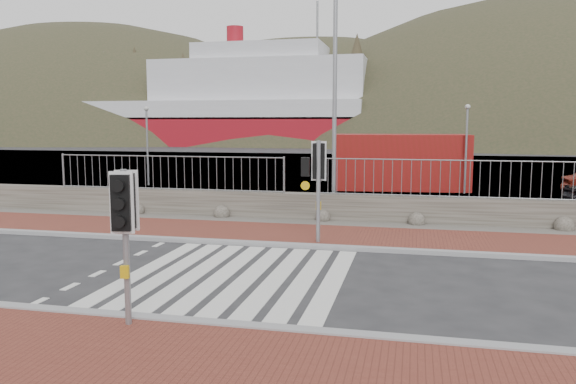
% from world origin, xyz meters
% --- Properties ---
extents(ground, '(220.00, 220.00, 0.00)m').
position_xyz_m(ground, '(0.00, 0.00, 0.00)').
color(ground, '#28282B').
rests_on(ground, ground).
extents(sidewalk_near, '(40.00, 4.00, 0.08)m').
position_xyz_m(sidewalk_near, '(0.00, -5.00, 0.04)').
color(sidewalk_near, brown).
rests_on(sidewalk_near, ground).
extents(sidewalk_far, '(40.00, 3.00, 0.08)m').
position_xyz_m(sidewalk_far, '(0.00, 4.50, 0.04)').
color(sidewalk_far, brown).
rests_on(sidewalk_far, ground).
extents(kerb_near, '(40.00, 0.25, 0.12)m').
position_xyz_m(kerb_near, '(0.00, -3.00, 0.05)').
color(kerb_near, gray).
rests_on(kerb_near, ground).
extents(kerb_far, '(40.00, 0.25, 0.12)m').
position_xyz_m(kerb_far, '(0.00, 3.00, 0.05)').
color(kerb_far, gray).
rests_on(kerb_far, ground).
extents(zebra_crossing, '(4.62, 5.60, 0.01)m').
position_xyz_m(zebra_crossing, '(-0.00, 0.00, 0.01)').
color(zebra_crossing, silver).
rests_on(zebra_crossing, ground).
extents(gravel_strip, '(40.00, 1.50, 0.06)m').
position_xyz_m(gravel_strip, '(0.00, 6.50, 0.03)').
color(gravel_strip, '#59544C').
rests_on(gravel_strip, ground).
extents(stone_wall, '(40.00, 0.60, 0.90)m').
position_xyz_m(stone_wall, '(0.00, 7.30, 0.45)').
color(stone_wall, '#4C483E').
rests_on(stone_wall, ground).
extents(railing, '(18.07, 0.07, 1.22)m').
position_xyz_m(railing, '(0.00, 7.15, 1.82)').
color(railing, gray).
rests_on(railing, stone_wall).
extents(quay, '(120.00, 40.00, 0.50)m').
position_xyz_m(quay, '(0.00, 27.90, 0.00)').
color(quay, '#4C4C4F').
rests_on(quay, ground).
extents(water, '(220.00, 50.00, 0.05)m').
position_xyz_m(water, '(0.00, 62.90, 0.00)').
color(water, '#3F4C54').
rests_on(water, ground).
extents(ferry, '(50.00, 16.00, 20.00)m').
position_xyz_m(ferry, '(-24.65, 67.90, 5.36)').
color(ferry, maroon).
rests_on(ferry, ground).
extents(hills_backdrop, '(254.00, 90.00, 100.00)m').
position_xyz_m(hills_backdrop, '(6.74, 87.90, -23.05)').
color(hills_backdrop, '#2E341F').
rests_on(hills_backdrop, ground).
extents(traffic_signal_near, '(0.40, 0.29, 2.56)m').
position_xyz_m(traffic_signal_near, '(-0.71, -3.34, 1.85)').
color(traffic_signal_near, gray).
rests_on(traffic_signal_near, ground).
extents(traffic_signal_far, '(0.68, 0.28, 2.81)m').
position_xyz_m(traffic_signal_far, '(1.16, 3.45, 2.04)').
color(traffic_signal_far, gray).
rests_on(traffic_signal_far, ground).
extents(streetlight, '(1.76, 0.54, 8.37)m').
position_xyz_m(streetlight, '(1.10, 8.07, 4.71)').
color(streetlight, gray).
rests_on(streetlight, ground).
extents(shipping_container, '(6.73, 3.36, 2.70)m').
position_xyz_m(shipping_container, '(3.00, 17.17, 1.35)').
color(shipping_container, '#A01117').
rests_on(shipping_container, ground).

